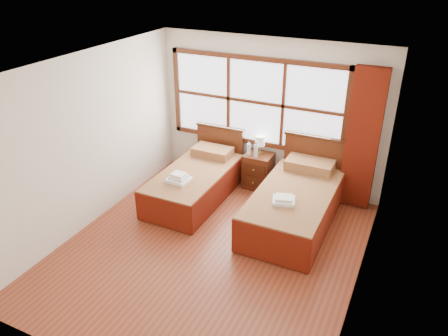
% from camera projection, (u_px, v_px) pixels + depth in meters
% --- Properties ---
extents(floor, '(4.50, 4.50, 0.00)m').
position_uv_depth(floor, '(211.00, 249.00, 6.24)').
color(floor, brown).
rests_on(floor, ground).
extents(ceiling, '(4.50, 4.50, 0.00)m').
position_uv_depth(ceiling, '(208.00, 68.00, 5.07)').
color(ceiling, white).
rests_on(ceiling, wall_back).
extents(wall_back, '(4.00, 0.00, 4.00)m').
position_uv_depth(wall_back, '(269.00, 114.00, 7.47)').
color(wall_back, silver).
rests_on(wall_back, floor).
extents(wall_left, '(0.00, 4.50, 4.50)m').
position_uv_depth(wall_left, '(89.00, 142.00, 6.42)').
color(wall_left, silver).
rests_on(wall_left, floor).
extents(wall_right, '(0.00, 4.50, 4.50)m').
position_uv_depth(wall_right, '(368.00, 202.00, 4.89)').
color(wall_right, silver).
rests_on(wall_right, floor).
extents(window, '(3.16, 0.06, 1.56)m').
position_uv_depth(window, '(255.00, 102.00, 7.44)').
color(window, white).
rests_on(window, wall_back).
extents(curtain, '(0.50, 0.16, 2.30)m').
position_uv_depth(curtain, '(363.00, 140.00, 6.80)').
color(curtain, '#611609').
rests_on(curtain, wall_back).
extents(bed_left, '(1.01, 2.03, 0.98)m').
position_uv_depth(bed_left, '(196.00, 182.00, 7.41)').
color(bed_left, '#3A1B0C').
rests_on(bed_left, floor).
extents(bed_right, '(1.12, 2.17, 1.09)m').
position_uv_depth(bed_right, '(295.00, 203.00, 6.72)').
color(bed_right, '#3A1B0C').
rests_on(bed_right, floor).
extents(nightstand, '(0.47, 0.47, 0.63)m').
position_uv_depth(nightstand, '(258.00, 171.00, 7.73)').
color(nightstand, '#4D2210').
rests_on(nightstand, floor).
extents(towels_left, '(0.36, 0.32, 0.14)m').
position_uv_depth(towels_left, '(179.00, 178.00, 6.92)').
color(towels_left, white).
rests_on(towels_left, bed_left).
extents(towels_right, '(0.39, 0.36, 0.09)m').
position_uv_depth(towels_right, '(284.00, 200.00, 6.24)').
color(towels_right, white).
rests_on(towels_right, bed_right).
extents(lamp, '(0.17, 0.17, 0.33)m').
position_uv_depth(lamp, '(260.00, 141.00, 7.52)').
color(lamp, gold).
rests_on(lamp, nightstand).
extents(bottle_near, '(0.06, 0.06, 0.24)m').
position_uv_depth(bottle_near, '(249.00, 149.00, 7.54)').
color(bottle_near, '#BEDFF5').
rests_on(bottle_near, nightstand).
extents(bottle_far, '(0.07, 0.07, 0.26)m').
position_uv_depth(bottle_far, '(256.00, 151.00, 7.46)').
color(bottle_far, '#BEDFF5').
rests_on(bottle_far, nightstand).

